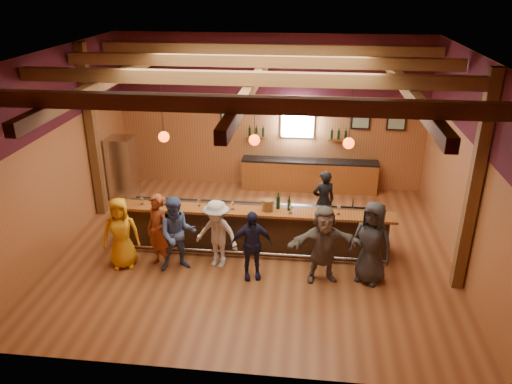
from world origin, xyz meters
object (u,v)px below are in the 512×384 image
at_px(stainless_fridge, 123,168).
at_px(customer_denim, 177,234).
at_px(bar_counter, 256,227).
at_px(customer_brown, 323,244).
at_px(back_bar_cabinet, 309,175).
at_px(customer_white, 217,234).
at_px(bottle_a, 278,202).
at_px(customer_redvest, 158,231).
at_px(customer_orange, 121,233).
at_px(customer_dark, 372,243).
at_px(customer_navy, 251,245).
at_px(bartender, 323,201).
at_px(ice_bucket, 268,205).

bearing_deg(stainless_fridge, customer_denim, -54.70).
relative_size(bar_counter, customer_brown, 3.71).
xyz_separation_m(back_bar_cabinet, customer_white, (-1.93, -4.51, 0.31)).
bearing_deg(back_bar_cabinet, bottle_a, -100.02).
height_order(stainless_fridge, customer_redvest, stainless_fridge).
relative_size(customer_orange, customer_brown, 0.96).
bearing_deg(customer_redvest, customer_orange, -140.81).
xyz_separation_m(customer_dark, bottle_a, (-2.01, 0.98, 0.36)).
bearing_deg(customer_orange, customer_navy, -17.67).
height_order(bar_counter, back_bar_cabinet, bar_counter).
bearing_deg(customer_denim, back_bar_cabinet, 41.77).
bearing_deg(customer_navy, customer_denim, 160.47).
xyz_separation_m(stainless_fridge, customer_dark, (6.65, -3.60, 0.00)).
distance_m(customer_denim, bartender, 3.83).
relative_size(customer_denim, ice_bucket, 6.50).
height_order(back_bar_cabinet, bartender, bartender).
distance_m(stainless_fridge, customer_redvest, 4.10).
bearing_deg(customer_brown, customer_navy, 170.87).
distance_m(customer_white, bartender, 3.06).
bearing_deg(customer_white, back_bar_cabinet, 86.26).
xyz_separation_m(customer_denim, customer_dark, (4.09, 0.00, 0.05)).
distance_m(customer_navy, customer_brown, 1.49).
xyz_separation_m(customer_dark, ice_bucket, (-2.24, 0.85, 0.34)).
bearing_deg(customer_denim, stainless_fridge, 107.26).
height_order(back_bar_cabinet, bottle_a, bottle_a).
distance_m(customer_dark, bottle_a, 2.26).
xyz_separation_m(customer_redvest, customer_denim, (0.45, -0.09, -0.00)).
height_order(customer_redvest, customer_white, customer_redvest).
bearing_deg(customer_navy, stainless_fridge, 124.07).
xyz_separation_m(customer_denim, bottle_a, (2.09, 0.98, 0.41)).
xyz_separation_m(bar_counter, customer_dark, (2.53, -1.15, 0.38)).
bearing_deg(customer_denim, bottle_a, 7.13).
bearing_deg(customer_orange, ice_bucket, 0.78).
relative_size(stainless_fridge, ice_bucket, 6.87).
xyz_separation_m(customer_brown, bartender, (0.03, 2.28, -0.05)).
relative_size(stainless_fridge, customer_white, 1.14).
bearing_deg(bottle_a, customer_redvest, -160.53).
distance_m(customer_brown, ice_bucket, 1.60).
relative_size(customer_redvest, customer_navy, 1.10).
relative_size(customer_orange, customer_navy, 1.05).
bearing_deg(bottle_a, ice_bucket, -150.48).
bearing_deg(back_bar_cabinet, bar_counter, -108.34).
distance_m(customer_white, customer_dark, 3.29).
distance_m(customer_white, ice_bucket, 1.30).
distance_m(customer_redvest, bartender, 4.16).
bearing_deg(customer_white, customer_redvest, -154.77).
distance_m(customer_orange, customer_dark, 5.35).
bearing_deg(customer_redvest, bartender, 62.07).
xyz_separation_m(customer_navy, bartender, (1.52, 2.37, 0.02)).
distance_m(customer_white, bottle_a, 1.56).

